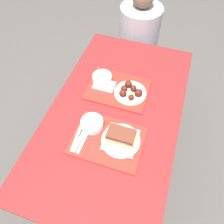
% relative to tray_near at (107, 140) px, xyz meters
% --- Properties ---
extents(ground_plane, '(12.00, 12.00, 0.00)m').
position_rel_tray_near_xyz_m(ground_plane, '(-0.02, 0.21, -0.78)').
color(ground_plane, '#4C4742').
extents(picnic_table, '(0.80, 1.42, 0.77)m').
position_rel_tray_near_xyz_m(picnic_table, '(-0.02, 0.21, -0.12)').
color(picnic_table, maroon).
rests_on(picnic_table, ground_plane).
extents(picnic_bench_far, '(0.76, 0.28, 0.44)m').
position_rel_tray_near_xyz_m(picnic_bench_far, '(-0.02, 1.14, -0.41)').
color(picnic_bench_far, maroon).
rests_on(picnic_bench_far, ground_plane).
extents(tray_near, '(0.40, 0.30, 0.01)m').
position_rel_tray_near_xyz_m(tray_near, '(0.00, 0.00, 0.00)').
color(tray_near, red).
rests_on(tray_near, picnic_table).
extents(tray_far, '(0.40, 0.30, 0.01)m').
position_rel_tray_near_xyz_m(tray_far, '(-0.06, 0.38, 0.00)').
color(tray_far, red).
rests_on(tray_far, picnic_table).
extents(bowl_coleslaw_near, '(0.13, 0.13, 0.05)m').
position_rel_tray_near_xyz_m(bowl_coleslaw_near, '(-0.11, 0.06, 0.03)').
color(bowl_coleslaw_near, white).
rests_on(bowl_coleslaw_near, tray_near).
extents(brisket_sandwich_plate, '(0.22, 0.22, 0.09)m').
position_rel_tray_near_xyz_m(brisket_sandwich_plate, '(0.07, 0.02, 0.04)').
color(brisket_sandwich_plate, beige).
rests_on(brisket_sandwich_plate, tray_near).
extents(plastic_fork_near, '(0.02, 0.17, 0.00)m').
position_rel_tray_near_xyz_m(plastic_fork_near, '(-0.15, -0.05, 0.01)').
color(plastic_fork_near, white).
rests_on(plastic_fork_near, tray_near).
extents(plastic_knife_near, '(0.02, 0.17, 0.00)m').
position_rel_tray_near_xyz_m(plastic_knife_near, '(-0.13, -0.05, 0.01)').
color(plastic_knife_near, white).
rests_on(plastic_knife_near, tray_near).
extents(plastic_spoon_near, '(0.03, 0.17, 0.00)m').
position_rel_tray_near_xyz_m(plastic_spoon_near, '(-0.17, -0.05, 0.01)').
color(plastic_spoon_near, white).
rests_on(plastic_spoon_near, tray_near).
extents(condiment_packet, '(0.04, 0.03, 0.01)m').
position_rel_tray_near_xyz_m(condiment_packet, '(-0.02, 0.07, 0.01)').
color(condiment_packet, '#3F3F47').
rests_on(condiment_packet, tray_near).
extents(bowl_coleslaw_far, '(0.13, 0.13, 0.05)m').
position_rel_tray_near_xyz_m(bowl_coleslaw_far, '(-0.18, 0.42, 0.03)').
color(bowl_coleslaw_far, white).
rests_on(bowl_coleslaw_far, tray_far).
extents(wings_plate_far, '(0.21, 0.21, 0.06)m').
position_rel_tray_near_xyz_m(wings_plate_far, '(0.03, 0.37, 0.03)').
color(wings_plate_far, beige).
rests_on(wings_plate_far, tray_far).
extents(napkin_far, '(0.14, 0.10, 0.01)m').
position_rel_tray_near_xyz_m(napkin_far, '(-0.15, 0.38, 0.01)').
color(napkin_far, white).
rests_on(napkin_far, tray_far).
extents(person_seated_across, '(0.35, 0.35, 0.67)m').
position_rel_tray_near_xyz_m(person_seated_across, '(-0.10, 1.14, -0.07)').
color(person_seated_across, '#9E9EA3').
rests_on(person_seated_across, picnic_bench_far).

